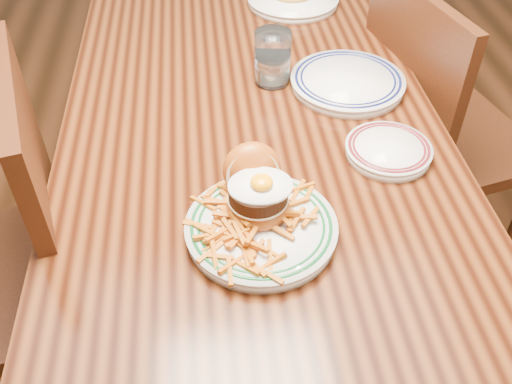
{
  "coord_description": "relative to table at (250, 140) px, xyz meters",
  "views": [
    {
      "loc": [
        -0.1,
        -1.09,
        1.51
      ],
      "look_at": [
        -0.03,
        -0.39,
        0.85
      ],
      "focal_mm": 40.0,
      "sensor_mm": 36.0,
      "label": 1
    }
  ],
  "objects": [
    {
      "name": "side_plate",
      "position": [
        0.27,
        -0.2,
        0.1
      ],
      "size": [
        0.18,
        0.18,
        0.03
      ],
      "rotation": [
        0.0,
        0.0,
        0.37
      ],
      "color": "white",
      "rests_on": "table"
    },
    {
      "name": "rear_plate",
      "position": [
        0.24,
        0.07,
        0.11
      ],
      "size": [
        0.27,
        0.27,
        0.03
      ],
      "rotation": [
        0.0,
        0.0,
        -0.42
      ],
      "color": "white",
      "rests_on": "table"
    },
    {
      "name": "table",
      "position": [
        0.0,
        0.0,
        0.0
      ],
      "size": [
        0.85,
        1.6,
        0.75
      ],
      "color": "black",
      "rests_on": "floor"
    },
    {
      "name": "chair_left",
      "position": [
        -0.58,
        -0.22,
        -0.14
      ],
      "size": [
        0.56,
        0.56,
        0.98
      ],
      "rotation": [
        0.0,
        0.0,
        0.26
      ],
      "color": "#3F1A0D",
      "rests_on": "floor"
    },
    {
      "name": "main_plate",
      "position": [
        -0.02,
        -0.38,
        0.12
      ],
      "size": [
        0.27,
        0.28,
        0.13
      ],
      "rotation": [
        0.0,
        0.0,
        0.07
      ],
      "color": "white",
      "rests_on": "table"
    },
    {
      "name": "chair_right",
      "position": [
        0.55,
        0.18,
        -0.16
      ],
      "size": [
        0.53,
        0.53,
        0.94
      ],
      "rotation": [
        0.0,
        0.0,
        3.38
      ],
      "color": "#3F1A0D",
      "rests_on": "floor"
    },
    {
      "name": "floor",
      "position": [
        0.0,
        0.0,
        -0.66
      ],
      "size": [
        6.0,
        6.0,
        0.0
      ],
      "primitive_type": "plane",
      "color": "black",
      "rests_on": "ground"
    },
    {
      "name": "water_glass",
      "position": [
        0.07,
        0.11,
        0.15
      ],
      "size": [
        0.09,
        0.09,
        0.13
      ],
      "color": "white",
      "rests_on": "table"
    }
  ]
}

